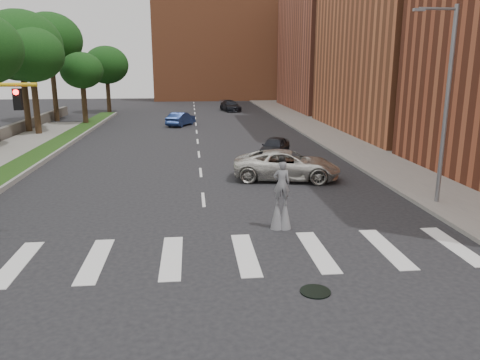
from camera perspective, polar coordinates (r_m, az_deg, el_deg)
The scene contains 19 objects.
ground_plane at distance 15.62m, azimuth -3.67°, elevation -10.65°, with size 160.00×160.00×0.00m, color black.
grass_median at distance 36.48m, azimuth -23.43°, elevation 2.73°, with size 2.00×60.00×0.25m, color #1A3A10.
median_curb at distance 36.18m, azimuth -21.84°, elevation 2.82°, with size 0.20×60.00×0.28m, color gray.
sidewalk_right at distance 41.78m, azimuth 12.29°, elevation 4.81°, with size 5.00×90.00×0.18m, color gray.
manhole at distance 14.24m, azimuth 9.17°, elevation -13.28°, with size 0.90×0.90×0.04m, color black.
building_mid at distance 49.89m, azimuth 22.20°, elevation 19.31°, with size 16.00×22.00×24.00m, color #AE5D36.
building_far at distance 71.89m, azimuth 12.83°, elevation 16.40°, with size 16.00×22.00×20.00m, color #A0523B.
building_backdrop at distance 92.46m, azimuth -1.98°, elevation 15.48°, with size 26.00×14.00×18.00m, color #AE5D36.
streetlight at distance 23.24m, azimuth 23.73°, elevation 8.85°, with size 2.05×0.20×9.00m.
stilt_performer at distance 18.80m, azimuth 5.05°, elevation -2.44°, with size 0.84×0.54×3.01m.
suv_crossing at distance 27.06m, azimuth 5.74°, elevation 1.83°, with size 2.81×6.09×1.69m, color silver.
car_near at distance 33.99m, azimuth 4.23°, elevation 4.07°, with size 1.63×4.04×1.38m, color black.
car_mid at distance 51.39m, azimuth -7.22°, elevation 7.39°, with size 1.55×4.44×1.46m, color navy.
car_far at distance 67.20m, azimuth -1.18°, elevation 9.02°, with size 2.06×5.08×1.47m, color black.
tree_4 at distance 49.66m, azimuth -25.23°, elevation 14.59°, with size 7.67×7.67×11.44m.
tree_5 at distance 58.98m, azimuth -22.19°, elevation 15.47°, with size 7.22×7.22×12.19m.
tree_6 at distance 54.06m, azimuth -18.73°, elevation 12.48°, with size 4.52×4.52×7.77m.
tree_7 at distance 67.26m, azimuth -15.98°, elevation 13.31°, with size 5.91×5.91×8.91m.
tree_8 at distance 47.55m, azimuth -24.15°, elevation 13.76°, with size 5.84×5.84×9.84m.
Camera 1 is at (-0.49, -14.20, 6.49)m, focal length 35.00 mm.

